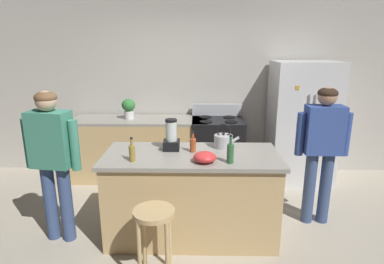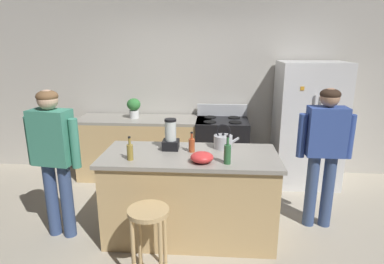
# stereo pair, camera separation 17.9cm
# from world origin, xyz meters

# --- Properties ---
(ground_plane) EXTENTS (14.00, 14.00, 0.00)m
(ground_plane) POSITION_xyz_m (0.00, 0.00, 0.00)
(ground_plane) COLOR #B2A893
(back_wall) EXTENTS (8.00, 0.10, 2.70)m
(back_wall) POSITION_xyz_m (0.00, 1.95, 1.35)
(back_wall) COLOR #BCB7AD
(back_wall) RESTS_ON ground_plane
(kitchen_island) EXTENTS (1.80, 0.80, 0.93)m
(kitchen_island) POSITION_xyz_m (0.00, 0.00, 0.47)
(kitchen_island) COLOR tan
(kitchen_island) RESTS_ON ground_plane
(back_counter_run) EXTENTS (2.00, 0.64, 0.93)m
(back_counter_run) POSITION_xyz_m (-0.80, 1.55, 0.47)
(back_counter_run) COLOR tan
(back_counter_run) RESTS_ON ground_plane
(refrigerator) EXTENTS (0.90, 0.73, 1.78)m
(refrigerator) POSITION_xyz_m (1.58, 1.50, 0.89)
(refrigerator) COLOR silver
(refrigerator) RESTS_ON ground_plane
(stove_range) EXTENTS (0.76, 0.65, 1.11)m
(stove_range) POSITION_xyz_m (0.36, 1.52, 0.48)
(stove_range) COLOR black
(stove_range) RESTS_ON ground_plane
(person_by_island_left) EXTENTS (0.60, 0.28, 1.59)m
(person_by_island_left) POSITION_xyz_m (-1.39, -0.09, 0.96)
(person_by_island_left) COLOR #384C7A
(person_by_island_left) RESTS_ON ground_plane
(person_by_sink_right) EXTENTS (0.59, 0.22, 1.58)m
(person_by_sink_right) POSITION_xyz_m (1.43, 0.30, 0.96)
(person_by_sink_right) COLOR #384C7A
(person_by_sink_right) RESTS_ON ground_plane
(bar_stool) EXTENTS (0.36, 0.36, 0.66)m
(bar_stool) POSITION_xyz_m (-0.31, -0.67, 0.51)
(bar_stool) COLOR tan
(bar_stool) RESTS_ON ground_plane
(potted_plant) EXTENTS (0.20, 0.20, 0.30)m
(potted_plant) POSITION_xyz_m (-0.96, 1.55, 1.10)
(potted_plant) COLOR silver
(potted_plant) RESTS_ON back_counter_run
(blender_appliance) EXTENTS (0.17, 0.17, 0.33)m
(blender_appliance) POSITION_xyz_m (-0.21, 0.14, 1.07)
(blender_appliance) COLOR black
(blender_appliance) RESTS_ON kitchen_island
(bottle_vinegar) EXTENTS (0.06, 0.06, 0.24)m
(bottle_vinegar) POSITION_xyz_m (-0.56, -0.21, 1.02)
(bottle_vinegar) COLOR olive
(bottle_vinegar) RESTS_ON kitchen_island
(bottle_olive_oil) EXTENTS (0.07, 0.07, 0.28)m
(bottle_olive_oil) POSITION_xyz_m (0.37, -0.24, 1.03)
(bottle_olive_oil) COLOR #2D6638
(bottle_olive_oil) RESTS_ON kitchen_island
(bottle_cooking_sauce) EXTENTS (0.06, 0.06, 0.22)m
(bottle_cooking_sauce) POSITION_xyz_m (0.01, 0.07, 1.01)
(bottle_cooking_sauce) COLOR #B24C26
(bottle_cooking_sauce) RESTS_ON kitchen_island
(mixing_bowl) EXTENTS (0.22, 0.22, 0.10)m
(mixing_bowl) POSITION_xyz_m (0.13, -0.23, 0.98)
(mixing_bowl) COLOR red
(mixing_bowl) RESTS_ON kitchen_island
(tea_kettle) EXTENTS (0.28, 0.20, 0.27)m
(tea_kettle) POSITION_xyz_m (0.34, 0.22, 1.01)
(tea_kettle) COLOR #B7BABF
(tea_kettle) RESTS_ON kitchen_island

